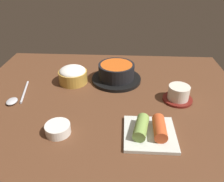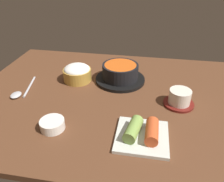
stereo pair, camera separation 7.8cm
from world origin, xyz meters
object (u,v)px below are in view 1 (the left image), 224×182
side_bowl_near (58,129)px  stone_pot (116,73)px  kimchi_plate (150,131)px  rice_bowl (73,75)px  tea_cup_with_saucer (178,94)px  spoon (16,98)px

side_bowl_near → stone_pot: bearing=64.7°
kimchi_plate → side_bowl_near: (-25.98, -0.54, -0.10)cm
rice_bowl → tea_cup_with_saucer: size_ratio=1.09×
rice_bowl → spoon: (-17.63, -13.43, -2.80)cm
rice_bowl → kimchi_plate: size_ratio=0.77×
kimchi_plate → side_bowl_near: size_ratio=2.01×
tea_cup_with_saucer → kimchi_plate: (-11.30, -18.41, -0.95)cm
stone_pot → side_bowl_near: stone_pot is taller
side_bowl_near → spoon: size_ratio=0.42×
stone_pot → tea_cup_with_saucer: stone_pot is taller
rice_bowl → kimchi_plate: 40.31cm
side_bowl_near → tea_cup_with_saucer: bearing=26.9°
tea_cup_with_saucer → kimchi_plate: bearing=-121.5°
spoon → rice_bowl: bearing=37.3°
kimchi_plate → tea_cup_with_saucer: bearing=58.5°
stone_pot → rice_bowl: size_ratio=1.77×
rice_bowl → kimchi_plate: bearing=-46.5°
rice_bowl → tea_cup_with_saucer: bearing=-15.5°
stone_pot → spoon: bearing=-155.2°
stone_pot → rice_bowl: stone_pot is taller
stone_pot → kimchi_plate: 33.55cm
stone_pot → side_bowl_near: size_ratio=2.76×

